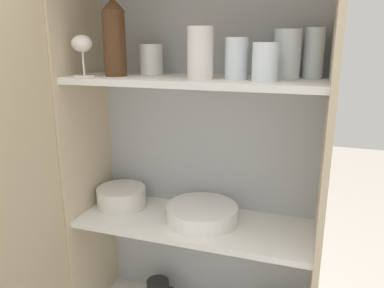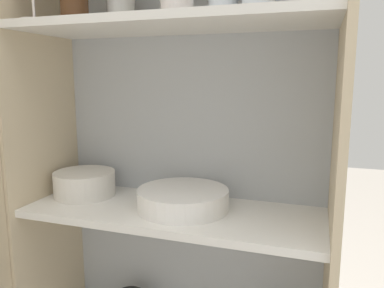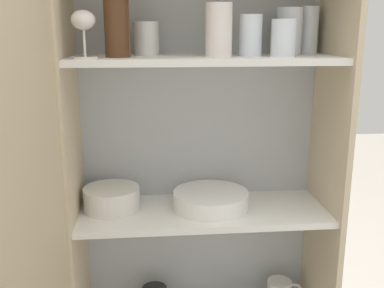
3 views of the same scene
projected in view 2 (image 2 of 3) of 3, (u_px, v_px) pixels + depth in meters
The scene contains 8 objects.
cupboard_back_panel at pixel (191, 177), 1.12m from camera, with size 0.81×0.02×1.52m, color #B2B7BC.
cupboard_side_left at pixel (47, 178), 1.10m from camera, with size 0.02×0.32×1.52m, color #CCB793.
cupboard_side_right at pixel (334, 207), 0.85m from camera, with size 0.02×0.32×1.52m, color #CCB793.
shelf_board_middle at pixel (173, 213), 0.99m from camera, with size 0.78×0.28×0.02m, color white.
shelf_board_upper at pixel (171, 24), 0.91m from camera, with size 0.78×0.28×0.02m, color white.
tumbler_glass_3 at pixel (121, 7), 1.01m from camera, with size 0.08×0.08×0.10m.
plate_stack_white at pixel (183, 199), 0.98m from camera, with size 0.24×0.24×0.05m.
mixing_bowl_large at pixel (85, 182), 1.10m from camera, with size 0.18×0.18×0.07m.
Camera 2 is at (0.35, -0.74, 1.05)m, focal length 35.00 mm.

